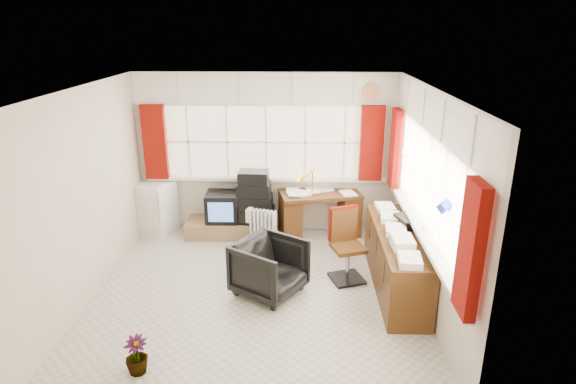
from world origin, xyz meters
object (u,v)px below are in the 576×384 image
desk (320,211)px  office_chair (270,268)px  desk_lamp (312,176)px  task_chair (345,241)px  credenza (396,259)px  crt_tv (223,207)px  mini_fridge (157,208)px  tv_bench (232,228)px  radiator (263,233)px

desk → office_chair: bearing=-110.7°
desk_lamp → task_chair: 1.41m
task_chair → desk: bearing=101.9°
credenza → crt_tv: bearing=147.5°
desk → crt_tv: desk is taller
credenza → mini_fridge: bearing=155.2°
crt_tv → mini_fridge: size_ratio=0.61×
desk → credenza: size_ratio=0.66×
tv_bench → mini_fridge: mini_fridge is taller
mini_fridge → crt_tv: bearing=-3.7°
desk → crt_tv: size_ratio=2.63×
office_chair → radiator: office_chair is taller
task_chair → radiator: task_chair is taller
office_chair → tv_bench: bearing=55.6°
office_chair → credenza: 1.58m
task_chair → crt_tv: 2.20m
desk_lamp → task_chair: desk_lamp is taller
radiator → mini_fridge: bearing=163.3°
crt_tv → task_chair: bearing=-35.3°
desk_lamp → mini_fridge: 2.52m
desk → task_chair: task_chair is taller
radiator → credenza: bearing=-31.9°
radiator → crt_tv: bearing=145.9°
radiator → tv_bench: size_ratio=0.43×
desk_lamp → credenza: desk_lamp is taller
desk → mini_fridge: (-2.57, -0.00, 0.02)m
office_chair → crt_tv: 1.91m
desk → office_chair: desk is taller
radiator → credenza: (1.74, -1.08, 0.15)m
desk_lamp → tv_bench: bearing=-179.7°
desk_lamp → mini_fridge: desk_lamp is taller
credenza → task_chair: bearing=157.0°
tv_bench → crt_tv: crt_tv is taller
desk_lamp → tv_bench: size_ratio=0.29×
task_chair → mini_fridge: size_ratio=1.15×
tv_bench → crt_tv: bearing=175.0°
office_chair → mini_fridge: (-1.90, 1.78, 0.07)m
office_chair → radiator: 1.28m
crt_tv → credenza: bearing=-32.5°
crt_tv → desk_lamp: bearing=-0.2°
tv_bench → crt_tv: size_ratio=2.78×
desk_lamp → office_chair: desk_lamp is taller
desk_lamp → task_chair: bearing=-72.3°
task_chair → tv_bench: bearing=142.9°
desk → desk_lamp: (-0.12, -0.07, 0.60)m
desk → tv_bench: 1.41m
credenza → mini_fridge: size_ratio=2.42×
desk → credenza: bearing=-60.8°
desk_lamp → office_chair: (-0.55, -1.71, -0.65)m
desk → office_chair: (-0.67, -1.78, -0.05)m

